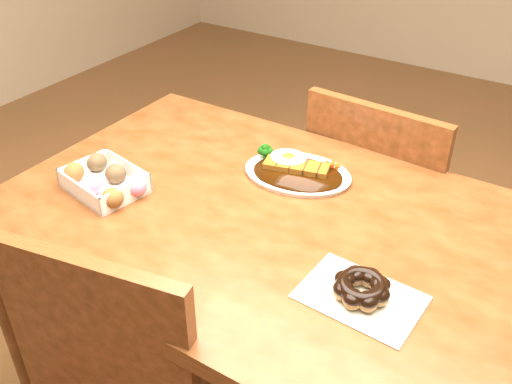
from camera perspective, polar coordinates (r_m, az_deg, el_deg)
The scene contains 5 objects.
table at distance 1.32m, azimuth 0.90°, elevation -5.82°, with size 1.20×0.80×0.75m.
chair_far at distance 1.78m, azimuth 12.46°, elevation -1.77°, with size 0.45×0.45×0.87m.
katsu_curry_plate at distance 1.39m, azimuth 4.04°, elevation 2.18°, with size 0.29×0.23×0.05m.
donut_box at distance 1.37m, azimuth -14.93°, elevation 1.16°, with size 0.22×0.17×0.05m.
pon_de_ring at distance 1.06m, azimuth 10.51°, elevation -9.50°, with size 0.22×0.16×0.04m.
Camera 1 is at (0.53, -0.87, 1.49)m, focal length 40.00 mm.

